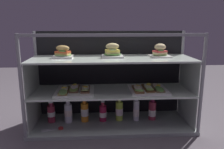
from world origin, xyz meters
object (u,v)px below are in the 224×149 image
at_px(plated_roll_sandwich_center, 160,52).
at_px(juice_bottle_front_second, 85,112).
at_px(juice_bottle_back_left, 51,113).
at_px(juice_bottle_tucked_behind, 119,111).
at_px(plated_roll_sandwich_far_left, 63,53).
at_px(open_sandwich_tray_far_left, 75,90).
at_px(plated_roll_sandwich_near_left_corner, 112,52).
at_px(juice_bottle_near_post, 152,110).
at_px(juice_bottle_front_right_end, 136,111).
at_px(juice_bottle_front_left_end, 68,112).
at_px(kitchen_scissors, 58,129).
at_px(open_sandwich_tray_far_right, 148,89).
at_px(juice_bottle_front_middle, 103,113).

xyz_separation_m(plated_roll_sandwich_center, juice_bottle_front_second, (-0.70, -0.00, -0.57)).
distance_m(juice_bottle_back_left, juice_bottle_tucked_behind, 0.65).
distance_m(plated_roll_sandwich_far_left, open_sandwich_tray_far_left, 0.35).
bearing_deg(juice_bottle_tucked_behind, open_sandwich_tray_far_left, -168.90).
bearing_deg(plated_roll_sandwich_near_left_corner, juice_bottle_near_post, -2.31).
bearing_deg(juice_bottle_near_post, plated_roll_sandwich_far_left, 179.27).
xyz_separation_m(plated_roll_sandwich_far_left, juice_bottle_front_right_end, (0.68, -0.02, -0.56)).
xyz_separation_m(juice_bottle_back_left, juice_bottle_front_left_end, (0.16, -0.02, 0.01)).
distance_m(juice_bottle_front_left_end, kitchen_scissors, 0.19).
bearing_deg(plated_roll_sandwich_near_left_corner, juice_bottle_front_left_end, -176.12).
xyz_separation_m(open_sandwich_tray_far_left, juice_bottle_front_left_end, (-0.07, 0.06, -0.24)).
xyz_separation_m(juice_bottle_front_left_end, juice_bottle_near_post, (0.81, 0.01, -0.01)).
bearing_deg(open_sandwich_tray_far_right, juice_bottle_back_left, 175.13).
relative_size(plated_roll_sandwich_near_left_corner, juice_bottle_front_second, 0.80).
bearing_deg(juice_bottle_front_right_end, plated_roll_sandwich_near_left_corner, 173.73).
bearing_deg(juice_bottle_front_right_end, juice_bottle_tucked_behind, 174.75).
distance_m(juice_bottle_near_post, kitchen_scissors, 0.91).
distance_m(plated_roll_sandwich_near_left_corner, juice_bottle_front_right_end, 0.61).
height_order(juice_bottle_front_right_end, kitchen_scissors, juice_bottle_front_right_end).
distance_m(juice_bottle_back_left, juice_bottle_front_middle, 0.49).
bearing_deg(juice_bottle_tucked_behind, juice_bottle_back_left, -179.95).
bearing_deg(juice_bottle_near_post, juice_bottle_tucked_behind, 179.02).
height_order(open_sandwich_tray_far_left, juice_bottle_front_right_end, open_sandwich_tray_far_left).
relative_size(plated_roll_sandwich_far_left, open_sandwich_tray_far_right, 0.52).
bearing_deg(juice_bottle_tucked_behind, kitchen_scissors, -164.00).
relative_size(open_sandwich_tray_far_right, juice_bottle_front_right_end, 1.43).
bearing_deg(juice_bottle_front_right_end, open_sandwich_tray_far_left, -173.47).
bearing_deg(open_sandwich_tray_far_right, juice_bottle_front_left_end, 175.43).
relative_size(open_sandwich_tray_far_left, juice_bottle_front_left_end, 1.47).
bearing_deg(juice_bottle_tucked_behind, juice_bottle_front_right_end, -5.25).
bearing_deg(juice_bottle_back_left, plated_roll_sandwich_center, -0.20).
height_order(open_sandwich_tray_far_left, juice_bottle_front_second, open_sandwich_tray_far_left).
relative_size(plated_roll_sandwich_near_left_corner, juice_bottle_front_left_end, 0.82).
xyz_separation_m(juice_bottle_front_second, juice_bottle_tucked_behind, (0.33, 0.01, -0.00)).
bearing_deg(open_sandwich_tray_far_right, juice_bottle_front_middle, 170.64).
xyz_separation_m(plated_roll_sandwich_near_left_corner, juice_bottle_front_second, (-0.27, -0.02, -0.57)).
relative_size(juice_bottle_back_left, juice_bottle_near_post, 0.86).
distance_m(juice_bottle_front_middle, kitchen_scissors, 0.44).
height_order(plated_roll_sandwich_near_left_corner, juice_bottle_back_left, plated_roll_sandwich_near_left_corner).
bearing_deg(juice_bottle_front_second, plated_roll_sandwich_near_left_corner, 3.41).
relative_size(plated_roll_sandwich_far_left, plated_roll_sandwich_center, 0.96).
distance_m(juice_bottle_tucked_behind, kitchen_scissors, 0.59).
height_order(plated_roll_sandwich_center, juice_bottle_near_post, plated_roll_sandwich_center).
bearing_deg(juice_bottle_front_right_end, juice_bottle_front_left_end, -179.71).
bearing_deg(juice_bottle_front_middle, plated_roll_sandwich_near_left_corner, 11.85).
bearing_deg(juice_bottle_tucked_behind, juice_bottle_front_middle, -176.64).
bearing_deg(open_sandwich_tray_far_left, juice_bottle_front_left_end, 139.79).
xyz_separation_m(open_sandwich_tray_far_left, juice_bottle_back_left, (-0.24, 0.08, -0.25)).
bearing_deg(plated_roll_sandwich_far_left, open_sandwich_tray_far_left, -40.34).
distance_m(open_sandwich_tray_far_left, kitchen_scissors, 0.37).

